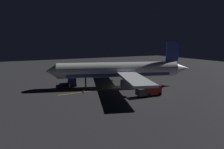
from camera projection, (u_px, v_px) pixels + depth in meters
The scene contains 10 objects.
ground_plane at pixel (118, 87), 52.20m from camera, with size 180.00×180.00×0.20m, color #2C2C2F.
apron_guide_stripe at pixel (107, 89), 49.63m from camera, with size 0.24×25.20×0.01m, color gold.
airliner at pixel (121, 70), 51.52m from camera, with size 35.98×38.61×12.11m.
baggage_truck at pixel (72, 80), 53.99m from camera, with size 6.85×3.41×2.61m.
catering_truck at pixel (150, 91), 42.80m from camera, with size 2.56×5.85×2.40m.
ground_crew_worker at pixel (70, 87), 47.82m from camera, with size 0.40×0.40×1.74m.
traffic_cone_near_left at pixel (84, 92), 45.54m from camera, with size 0.50×0.50×0.55m.
traffic_cone_near_right at pixel (83, 91), 46.39m from camera, with size 0.50×0.50×0.55m.
traffic_cone_under_wing at pixel (102, 95), 42.81m from camera, with size 0.50×0.50×0.55m.
traffic_cone_far at pixel (103, 91), 46.80m from camera, with size 0.50×0.50×0.55m.
Camera 1 is at (-44.52, 24.69, 12.08)m, focal length 30.58 mm.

